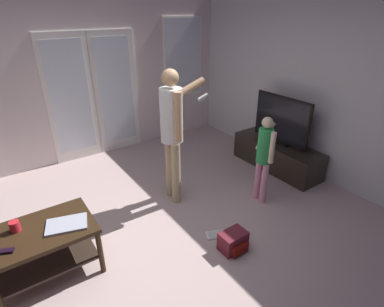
# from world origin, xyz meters

# --- Properties ---
(ground_plane) EXTENTS (5.62, 5.13, 0.02)m
(ground_plane) POSITION_xyz_m (0.00, 0.00, -0.01)
(ground_plane) COLOR #BAA09C
(wall_back_with_doors) EXTENTS (5.62, 0.09, 2.61)m
(wall_back_with_doors) POSITION_xyz_m (0.10, 2.53, 1.27)
(wall_back_with_doors) COLOR silver
(wall_back_with_doors) RESTS_ON ground_plane
(wall_right_plain) EXTENTS (0.06, 5.13, 2.58)m
(wall_right_plain) POSITION_xyz_m (2.78, 0.00, 1.29)
(wall_right_plain) COLOR silver
(wall_right_plain) RESTS_ON ground_plane
(coffee_table) EXTENTS (0.91, 0.62, 0.51)m
(coffee_table) POSITION_xyz_m (-0.95, 0.19, 0.37)
(coffee_table) COLOR black
(coffee_table) RESTS_ON ground_plane
(tv_stand) EXTENTS (0.48, 1.42, 0.42)m
(tv_stand) POSITION_xyz_m (2.45, 0.38, 0.21)
(tv_stand) COLOR black
(tv_stand) RESTS_ON ground_plane
(flat_screen_tv) EXTENTS (0.08, 0.97, 0.73)m
(flat_screen_tv) POSITION_xyz_m (2.45, 0.38, 0.79)
(flat_screen_tv) COLOR black
(flat_screen_tv) RESTS_ON tv_stand
(person_adult) EXTENTS (0.76, 0.46, 1.69)m
(person_adult) POSITION_xyz_m (0.70, 0.59, 1.02)
(person_adult) COLOR tan
(person_adult) RESTS_ON ground_plane
(person_child) EXTENTS (0.38, 0.31, 1.15)m
(person_child) POSITION_xyz_m (1.59, -0.10, 0.69)
(person_child) COLOR pink
(person_child) RESTS_ON ground_plane
(backpack) EXTENTS (0.28, 0.23, 0.21)m
(backpack) POSITION_xyz_m (0.69, -0.58, 0.10)
(backpack) COLOR maroon
(backpack) RESTS_ON ground_plane
(loose_keyboard) EXTENTS (0.45, 0.31, 0.02)m
(loose_keyboard) POSITION_xyz_m (0.77, -0.37, 0.01)
(loose_keyboard) COLOR white
(loose_keyboard) RESTS_ON ground_plane
(laptop_closed) EXTENTS (0.40, 0.33, 0.02)m
(laptop_closed) POSITION_xyz_m (-0.73, 0.11, 0.53)
(laptop_closed) COLOR #A8ACBA
(laptop_closed) RESTS_ON coffee_table
(cup_near_edge) EXTENTS (0.09, 0.09, 0.10)m
(cup_near_edge) POSITION_xyz_m (-1.12, 0.29, 0.56)
(cup_near_edge) COLOR red
(cup_near_edge) RESTS_ON coffee_table
(tv_remote_black) EXTENTS (0.18, 0.12, 0.02)m
(tv_remote_black) POSITION_xyz_m (-1.25, 0.06, 0.53)
(tv_remote_black) COLOR black
(tv_remote_black) RESTS_ON coffee_table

